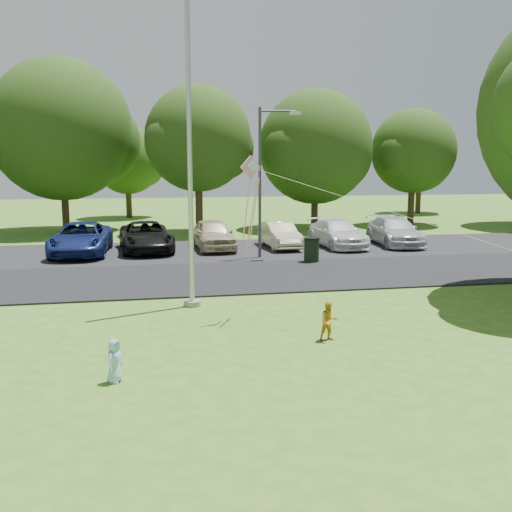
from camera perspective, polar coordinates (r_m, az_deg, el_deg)
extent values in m
plane|color=#3C6C1C|center=(13.05, 11.26, -9.49)|extent=(120.00, 120.00, 0.00)
cube|color=black|center=(21.37, 2.12, -1.91)|extent=(60.00, 6.00, 0.06)
cube|color=black|center=(27.65, -0.94, 0.64)|extent=(42.00, 7.00, 0.06)
cylinder|color=#B7BABF|center=(16.49, -6.69, 12.12)|extent=(0.14, 0.14, 10.00)
cylinder|color=gray|center=(16.96, -6.38, -4.72)|extent=(0.50, 0.50, 0.16)
cylinder|color=#3F3F44|center=(24.92, 0.38, 7.18)|extent=(0.13, 0.13, 6.53)
cylinder|color=#3F3F44|center=(25.08, 2.18, 14.28)|extent=(1.52, 0.26, 0.09)
cube|color=silver|center=(25.18, 3.96, 14.08)|extent=(0.51, 0.29, 0.15)
cylinder|color=black|center=(24.14, 5.58, 0.49)|extent=(0.63, 0.63, 1.01)
cylinder|color=black|center=(24.07, 5.60, 1.75)|extent=(0.67, 0.67, 0.06)
cylinder|color=#332316|center=(37.05, -18.53, 4.78)|extent=(0.44, 0.44, 3.19)
sphere|color=#1D370F|center=(37.02, -18.90, 11.85)|extent=(8.50, 8.50, 8.50)
sphere|color=#1D370F|center=(37.64, -15.74, 10.98)|extent=(5.53, 5.53, 5.53)
sphere|color=#1D370F|center=(36.21, -21.81, 11.09)|extent=(5.10, 5.10, 5.10)
cylinder|color=#332316|center=(34.55, -5.71, 5.12)|extent=(0.44, 0.44, 3.43)
sphere|color=#1D370F|center=(34.50, -5.82, 11.61)|extent=(6.27, 6.27, 6.27)
sphere|color=#1D370F|center=(35.26, -3.58, 10.82)|extent=(4.07, 4.07, 4.07)
sphere|color=#1D370F|center=(33.61, -7.85, 11.10)|extent=(3.76, 3.76, 3.76)
cylinder|color=#332316|center=(37.30, 5.87, 4.82)|extent=(0.44, 0.44, 2.66)
sphere|color=#1D370F|center=(37.20, 5.97, 10.78)|extent=(7.27, 7.27, 7.27)
sphere|color=#1D370F|center=(38.39, 8.00, 9.88)|extent=(4.72, 4.72, 4.72)
sphere|color=#1D370F|center=(35.92, 4.13, 10.28)|extent=(4.36, 4.36, 4.36)
cylinder|color=#332316|center=(40.57, 15.24, 5.16)|extent=(0.44, 0.44, 3.02)
sphere|color=#1D370F|center=(40.49, 15.46, 10.09)|extent=(5.67, 5.67, 5.67)
sphere|color=#1D370F|center=(41.56, 16.68, 9.42)|extent=(3.68, 3.68, 3.68)
sphere|color=#1D370F|center=(39.35, 14.40, 9.75)|extent=(3.40, 3.40, 3.40)
cylinder|color=#332316|center=(45.52, -12.60, 5.40)|extent=(0.44, 0.44, 2.60)
sphere|color=#1D370F|center=(45.43, -12.74, 9.33)|extent=(5.20, 5.20, 5.20)
sphere|color=#1D370F|center=(45.93, -11.23, 8.89)|extent=(3.38, 3.38, 3.38)
sphere|color=#1D370F|center=(44.82, -14.09, 8.95)|extent=(3.12, 3.12, 3.12)
cylinder|color=#332316|center=(50.45, 15.92, 5.62)|extent=(0.44, 0.44, 2.60)
sphere|color=#1D370F|center=(50.37, 16.07, 9.16)|extent=(5.20, 5.20, 5.20)
sphere|color=#1D370F|center=(51.36, 16.96, 8.68)|extent=(3.38, 3.38, 3.38)
sphere|color=#1D370F|center=(49.32, 15.32, 8.90)|extent=(3.12, 3.12, 3.12)
imported|color=navy|center=(27.10, -17.09, 1.68)|extent=(2.65, 5.34, 1.46)
imported|color=black|center=(27.39, -10.94, 1.93)|extent=(2.69, 5.18, 1.39)
imported|color=#C6B793|center=(27.57, -4.31, 2.18)|extent=(1.98, 4.37, 1.45)
imported|color=#C6B793|center=(28.03, 2.39, 2.12)|extent=(1.51, 3.89, 1.26)
imported|color=silver|center=(28.59, 8.14, 2.25)|extent=(2.18, 4.72, 1.34)
imported|color=silver|center=(29.82, 13.69, 2.41)|extent=(2.33, 4.91, 1.38)
imported|color=gold|center=(13.66, 7.31, -6.48)|extent=(0.48, 0.38, 0.94)
imported|color=#96BDE6|center=(11.39, -14.00, -10.12)|extent=(0.43, 0.50, 0.86)
cube|color=pink|center=(15.01, -0.55, 8.88)|extent=(0.58, 0.26, 0.61)
cube|color=#8CC6E5|center=(14.99, -0.34, 8.95)|extent=(0.28, 0.14, 0.29)
cylinder|color=white|center=(14.34, 14.87, 3.81)|extent=(7.03, 3.83, 2.38)
cylinder|color=pink|center=(15.03, -0.92, 4.79)|extent=(0.20, 0.26, 1.63)
cylinder|color=pink|center=(15.13, -0.20, 4.33)|extent=(0.22, 0.42, 1.86)
cylinder|color=pink|center=(15.00, -0.49, 3.79)|extent=(0.25, 0.62, 2.07)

